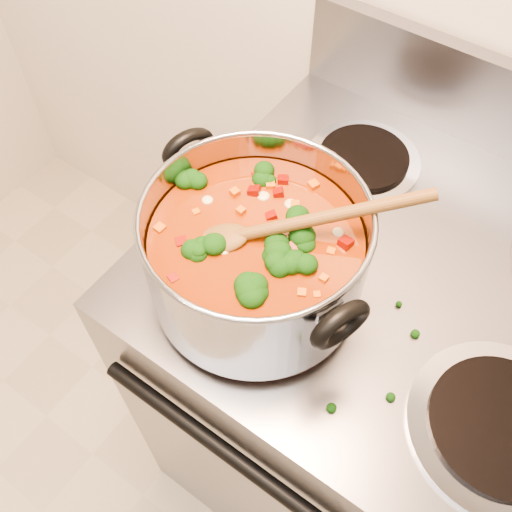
{
  "coord_description": "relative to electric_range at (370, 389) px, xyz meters",
  "views": [
    {
      "loc": [
        0.07,
        0.65,
        1.63
      ],
      "look_at": [
        -0.18,
        1.0,
        1.01
      ],
      "focal_mm": 40.0,
      "sensor_mm": 36.0,
      "label": 1
    }
  ],
  "objects": [
    {
      "name": "cooktop_crumbs",
      "position": [
        -0.24,
        -0.02,
        0.46
      ],
      "size": [
        0.33,
        0.2,
        0.01
      ],
      "color": "black",
      "rests_on": "electric_range"
    },
    {
      "name": "stockpot",
      "position": [
        -0.18,
        -0.17,
        0.54
      ],
      "size": [
        0.35,
        0.29,
        0.17
      ],
      "rotation": [
        0.0,
        0.0,
        -0.35
      ],
      "color": "#9D9DA4",
      "rests_on": "electric_range"
    },
    {
      "name": "electric_range",
      "position": [
        0.0,
        0.0,
        0.0
      ],
      "size": [
        0.77,
        0.69,
        1.08
      ],
      "color": "gray",
      "rests_on": "ground"
    },
    {
      "name": "wooden_spoon",
      "position": [
        -0.17,
        -0.15,
        0.6
      ],
      "size": [
        0.25,
        0.21,
        0.1
      ],
      "rotation": [
        0.0,
        0.0,
        0.68
      ],
      "color": "brown",
      "rests_on": "stockpot"
    }
  ]
}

